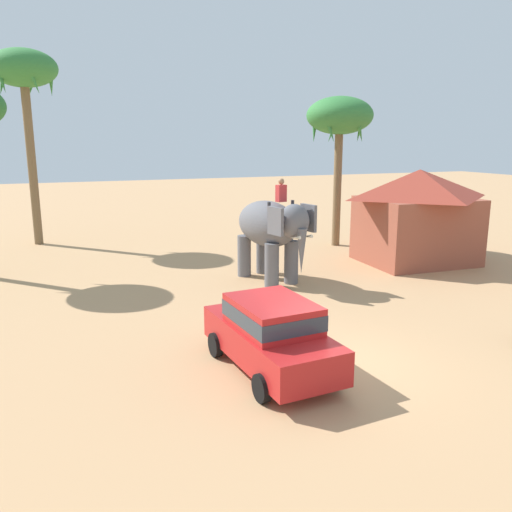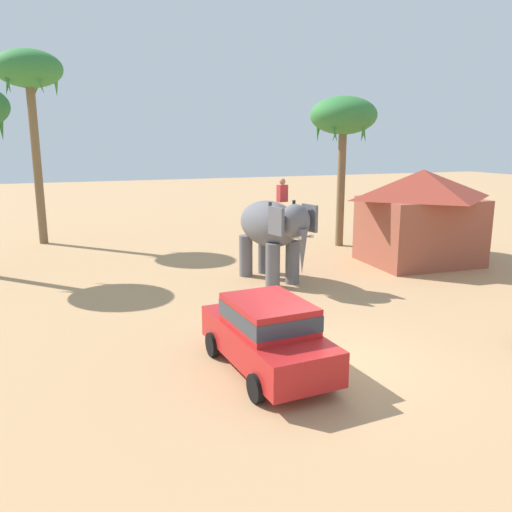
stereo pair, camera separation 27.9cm
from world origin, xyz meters
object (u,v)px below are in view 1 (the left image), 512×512
elephant_with_mahout (271,229)px  car_sedan_foreground (271,332)px  palm_tree_near_hut (24,75)px  palm_tree_behind_elephant (340,119)px  roadside_hut (417,214)px

elephant_with_mahout → car_sedan_foreground: bearing=-113.5°
elephant_with_mahout → palm_tree_near_hut: palm_tree_near_hut is taller
elephant_with_mahout → palm_tree_near_hut: bearing=126.6°
palm_tree_behind_elephant → roadside_hut: size_ratio=1.40×
palm_tree_near_hut → elephant_with_mahout: bearing=-53.4°
car_sedan_foreground → palm_tree_near_hut: 20.27m
elephant_with_mahout → palm_tree_behind_elephant: (5.77, 5.05, 4.18)m
elephant_with_mahout → palm_tree_behind_elephant: size_ratio=0.55×
elephant_with_mahout → roadside_hut: roadside_hut is taller
car_sedan_foreground → elephant_with_mahout: (3.14, 7.22, 1.06)m
roadside_hut → car_sedan_foreground: bearing=-142.8°
palm_tree_behind_elephant → palm_tree_near_hut: size_ratio=0.77×
palm_tree_behind_elephant → palm_tree_near_hut: palm_tree_near_hut is taller
car_sedan_foreground → palm_tree_behind_elephant: palm_tree_behind_elephant is taller
car_sedan_foreground → palm_tree_behind_elephant: bearing=54.0°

